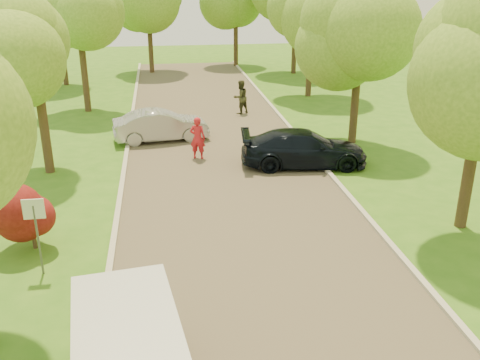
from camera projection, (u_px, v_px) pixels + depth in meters
ground at (288, 349)px, 11.49m from camera, size 100.00×100.00×0.00m
road at (236, 201)px, 18.85m from camera, size 8.00×60.00×0.01m
curb_left at (119, 207)px, 18.27m from camera, size 0.18×60.00×0.12m
curb_right at (346, 193)px, 19.38m from camera, size 0.18×60.00×0.12m
street_sign at (35, 221)px, 13.79m from camera, size 0.55×0.06×2.17m
red_shrub at (30, 214)px, 15.27m from camera, size 1.70×1.70×1.95m
tree_l_midb at (39, 57)px, 19.90m from camera, size 4.30×4.20×6.62m
tree_l_far at (82, 12)px, 28.83m from camera, size 4.92×4.80×7.79m
tree_r_midb at (364, 36)px, 23.48m from camera, size 4.51×4.40×7.01m
tree_r_far at (316, 1)px, 32.42m from camera, size 5.33×5.20×8.34m
tree_bg_a at (60, 6)px, 35.92m from camera, size 5.12×5.00×7.72m
tree_bg_c at (151, 6)px, 40.53m from camera, size 4.92×4.80×7.33m
tree_bg_d at (238, 0)px, 43.23m from camera, size 5.12×5.00×7.72m
silver_sedan at (161, 126)px, 25.27m from camera, size 4.60×2.11×1.46m
dark_sedan at (304, 148)px, 22.00m from camera, size 5.37×2.66×1.50m
person_striped at (198, 138)px, 22.76m from camera, size 0.78×0.63×1.84m
person_olive at (241, 97)px, 29.91m from camera, size 1.15×1.07×1.89m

